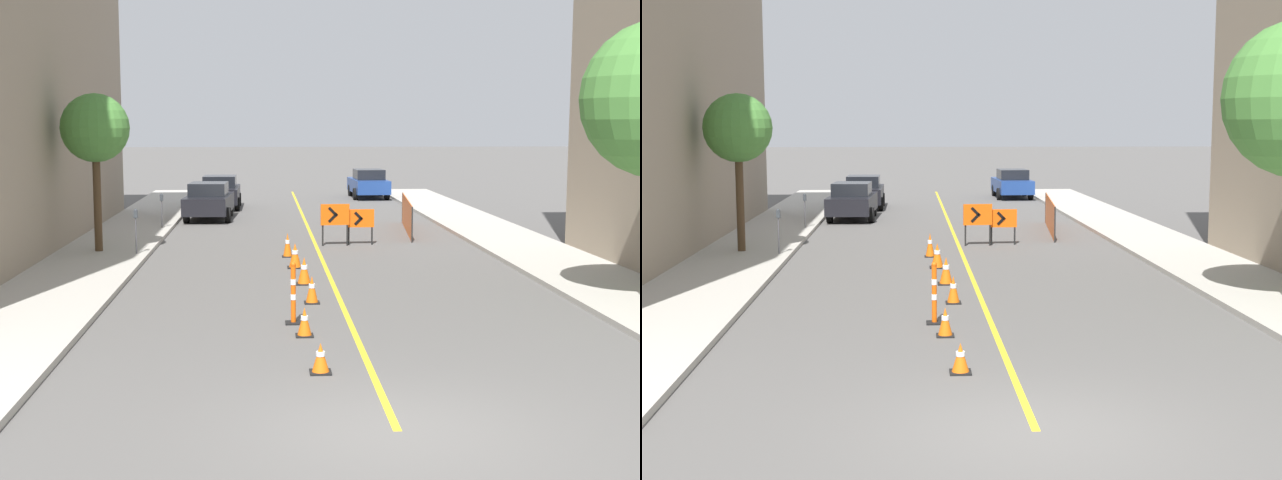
# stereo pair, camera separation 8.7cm
# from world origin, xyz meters

# --- Properties ---
(ground_plane) EXTENTS (300.00, 300.00, 0.00)m
(ground_plane) POSITION_xyz_m (0.00, 0.00, 0.00)
(ground_plane) COLOR #565451
(lane_stripe) EXTENTS (0.12, 42.35, 0.01)m
(lane_stripe) POSITION_xyz_m (0.00, 21.17, 0.00)
(lane_stripe) COLOR gold
(lane_stripe) RESTS_ON ground_plane
(sidewalk_left) EXTENTS (2.91, 42.35, 0.13)m
(sidewalk_left) POSITION_xyz_m (-6.71, 21.17, 0.07)
(sidewalk_left) COLOR #ADA89E
(sidewalk_left) RESTS_ON ground_plane
(sidewalk_right) EXTENTS (2.91, 42.35, 0.13)m
(sidewalk_right) POSITION_xyz_m (6.71, 21.17, 0.07)
(sidewalk_right) COLOR #ADA89E
(sidewalk_right) RESTS_ON ground_plane
(traffic_cone_nearest) EXTENTS (0.36, 0.36, 0.50)m
(traffic_cone_nearest) POSITION_xyz_m (-0.84, 2.85, 0.25)
(traffic_cone_nearest) COLOR black
(traffic_cone_nearest) RESTS_ON ground_plane
(traffic_cone_second) EXTENTS (0.34, 0.34, 0.56)m
(traffic_cone_second) POSITION_xyz_m (-0.98, 5.41, 0.28)
(traffic_cone_second) COLOR black
(traffic_cone_second) RESTS_ON ground_plane
(traffic_cone_third) EXTENTS (0.35, 0.35, 0.63)m
(traffic_cone_third) POSITION_xyz_m (-0.67, 8.57, 0.31)
(traffic_cone_third) COLOR black
(traffic_cone_third) RESTS_ON ground_plane
(traffic_cone_fourth) EXTENTS (0.42, 0.42, 0.70)m
(traffic_cone_fourth) POSITION_xyz_m (-0.73, 11.00, 0.34)
(traffic_cone_fourth) COLOR black
(traffic_cone_fourth) RESTS_ON ground_plane
(traffic_cone_fifth) EXTENTS (0.44, 0.44, 0.71)m
(traffic_cone_fifth) POSITION_xyz_m (-0.87, 13.62, 0.35)
(traffic_cone_fifth) COLOR black
(traffic_cone_fifth) RESTS_ON ground_plane
(traffic_cone_farthest) EXTENTS (0.34, 0.34, 0.74)m
(traffic_cone_farthest) POSITION_xyz_m (-1.02, 15.74, 0.37)
(traffic_cone_farthest) COLOR black
(traffic_cone_farthest) RESTS_ON ground_plane
(delineator_post_front) EXTENTS (0.33, 0.33, 1.28)m
(delineator_post_front) POSITION_xyz_m (-1.16, 6.51, 0.56)
(delineator_post_front) COLOR black
(delineator_post_front) RESTS_ON ground_plane
(arrow_barricade_primary) EXTENTS (0.97, 0.15, 1.40)m
(arrow_barricade_primary) POSITION_xyz_m (0.63, 18.15, 0.99)
(arrow_barricade_primary) COLOR #EF560C
(arrow_barricade_primary) RESTS_ON ground_plane
(arrow_barricade_secondary) EXTENTS (0.93, 0.10, 1.20)m
(arrow_barricade_secondary) POSITION_xyz_m (1.51, 18.36, 0.84)
(arrow_barricade_secondary) COLOR #EF560C
(arrow_barricade_secondary) RESTS_ON ground_plane
(safety_mesh_fence) EXTENTS (0.71, 6.35, 1.24)m
(safety_mesh_fence) POSITION_xyz_m (3.67, 21.94, 0.62)
(safety_mesh_fence) COLOR #EF560C
(safety_mesh_fence) RESTS_ON ground_plane
(parked_car_curb_near) EXTENTS (2.01, 4.38, 1.59)m
(parked_car_curb_near) POSITION_xyz_m (-4.06, 26.75, 0.80)
(parked_car_curb_near) COLOR black
(parked_car_curb_near) RESTS_ON ground_plane
(parked_car_curb_mid) EXTENTS (1.93, 4.31, 1.59)m
(parked_car_curb_mid) POSITION_xyz_m (-3.82, 31.85, 0.80)
(parked_car_curb_mid) COLOR black
(parked_car_curb_mid) RESTS_ON ground_plane
(parked_car_curb_far) EXTENTS (1.96, 4.36, 1.59)m
(parked_car_curb_far) POSITION_xyz_m (4.05, 37.51, 0.80)
(parked_car_curb_far) COLOR navy
(parked_car_curb_far) RESTS_ON ground_plane
(parking_meter_near_curb) EXTENTS (0.12, 0.11, 1.37)m
(parking_meter_near_curb) POSITION_xyz_m (-5.61, 15.80, 1.10)
(parking_meter_near_curb) COLOR #4C4C51
(parking_meter_near_curb) RESTS_ON sidewalk_left
(parking_meter_far_curb) EXTENTS (0.12, 0.11, 1.30)m
(parking_meter_far_curb) POSITION_xyz_m (-5.61, 22.76, 1.05)
(parking_meter_far_curb) COLOR #4C4C51
(parking_meter_far_curb) RESTS_ON sidewalk_left
(street_tree_left_near) EXTENTS (2.10, 2.10, 4.85)m
(street_tree_left_near) POSITION_xyz_m (-6.86, 16.49, 3.89)
(street_tree_left_near) COLOR #4C3823
(street_tree_left_near) RESTS_ON sidewalk_left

